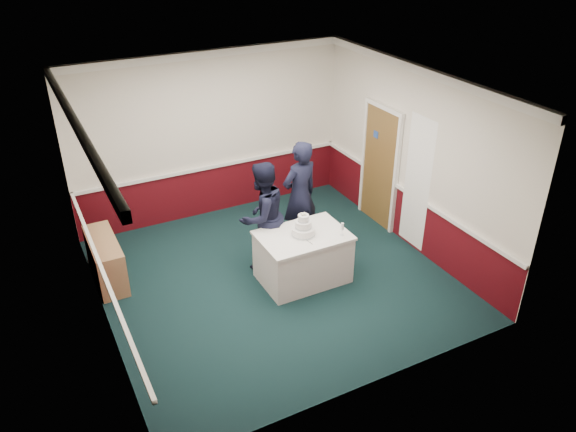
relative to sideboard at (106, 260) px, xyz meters
name	(u,v)px	position (x,y,z in m)	size (l,w,h in m)	color
ground	(274,278)	(2.28, -1.15, -0.35)	(5.00, 5.00, 0.00)	#122D2B
room_shell	(259,146)	(2.36, -0.54, 1.62)	(5.00, 5.00, 3.00)	silver
sideboard	(106,260)	(0.00, 0.00, 0.00)	(0.41, 1.20, 0.70)	tan
cake_table	(303,257)	(2.66, -1.36, 0.05)	(1.32, 0.92, 0.79)	white
wedding_cake	(303,228)	(2.66, -1.36, 0.55)	(0.35, 0.35, 0.36)	white
cake_knife	(308,241)	(2.63, -1.56, 0.44)	(0.01, 0.22, 0.01)	silver
champagne_flute	(342,227)	(3.16, -1.64, 0.58)	(0.05, 0.05, 0.21)	silver
person_man	(262,216)	(2.30, -0.71, 0.53)	(0.86, 0.67, 1.76)	black
person_woman	(300,196)	(3.09, -0.47, 0.59)	(0.68, 0.45, 1.88)	black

